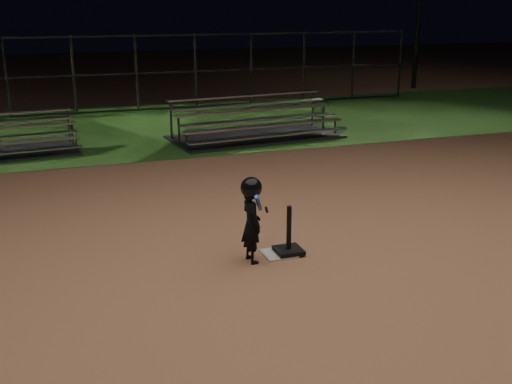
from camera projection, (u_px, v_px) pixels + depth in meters
The scene contains 7 objects.
ground at pixel (279, 254), 8.82m from camera, with size 80.00×80.00×0.00m, color #A76D4C.
grass_strip at pixel (155, 127), 17.84m from camera, with size 60.00×8.00×0.01m, color #244F19.
home_plate at pixel (279, 254), 8.82m from camera, with size 0.45×0.45×0.02m, color beige.
batting_tee at pixel (289, 244), 8.80m from camera, with size 0.38×0.38×0.70m.
child_batter at pixel (251, 217), 8.40m from camera, with size 0.42×0.60×1.22m.
bleacher_right at pixel (256, 130), 16.32m from camera, with size 4.64×2.62×1.09m.
backstop_fence at pixel (136, 73), 20.18m from camera, with size 20.08×0.08×2.50m.
Camera 1 is at (-3.00, -7.60, 3.46)m, focal length 42.98 mm.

